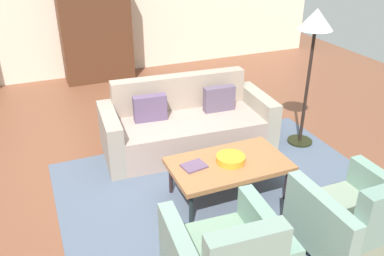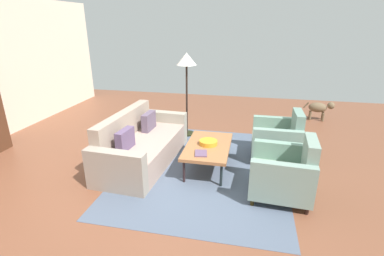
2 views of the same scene
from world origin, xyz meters
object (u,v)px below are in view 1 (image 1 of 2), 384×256
at_px(coffee_table, 229,165).
at_px(fruit_bowl, 231,159).
at_px(armchair_right, 357,223).
at_px(floor_lamp, 315,33).
at_px(book_stack, 194,166).
at_px(couch, 186,125).
at_px(cabinet, 95,30).

bearing_deg(coffee_table, fruit_bowl, 0.00).
distance_m(armchair_right, floor_lamp, 2.29).
relative_size(book_stack, floor_lamp, 0.15).
bearing_deg(couch, cabinet, -76.03).
bearing_deg(couch, coffee_table, 93.37).
bearing_deg(floor_lamp, coffee_table, -154.40).
xyz_separation_m(armchair_right, book_stack, (-0.96, 1.22, 0.08)).
bearing_deg(fruit_bowl, cabinet, 97.58).
bearing_deg(coffee_table, cabinet, 97.32).
relative_size(couch, coffee_table, 1.79).
height_order(couch, fruit_bowl, couch).
relative_size(coffee_table, cabinet, 0.67).
distance_m(coffee_table, cabinet, 4.19).
relative_size(couch, fruit_bowl, 7.28).
distance_m(book_stack, floor_lamp, 2.14).
xyz_separation_m(couch, coffee_table, (-0.01, -1.19, 0.09)).
height_order(book_stack, floor_lamp, floor_lamp).
height_order(fruit_bowl, floor_lamp, floor_lamp).
bearing_deg(cabinet, armchair_right, -77.94).
bearing_deg(couch, floor_lamp, 163.65).
bearing_deg(couch, book_stack, 75.75).
bearing_deg(armchair_right, couch, 104.35).
xyz_separation_m(coffee_table, fruit_bowl, (0.02, 0.00, 0.07)).
height_order(book_stack, cabinet, cabinet).
bearing_deg(fruit_bowl, book_stack, 171.81).
distance_m(couch, armchair_right, 2.43).
bearing_deg(floor_lamp, fruit_bowl, -154.11).
bearing_deg(cabinet, coffee_table, -82.68).
relative_size(armchair_right, book_stack, 3.41).
bearing_deg(floor_lamp, couch, 160.02).
xyz_separation_m(couch, book_stack, (-0.37, -1.13, 0.13)).
distance_m(armchair_right, fruit_bowl, 1.31).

